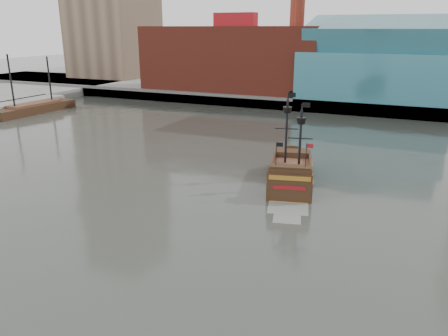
% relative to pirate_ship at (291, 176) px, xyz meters
% --- Properties ---
extents(ground, '(400.00, 400.00, 0.00)m').
position_rel_pirate_ship_xyz_m(ground, '(-6.53, -18.25, -0.97)').
color(ground, '#252722').
rests_on(ground, ground).
extents(promenade_far, '(220.00, 60.00, 2.00)m').
position_rel_pirate_ship_xyz_m(promenade_far, '(-6.53, 73.75, 0.03)').
color(promenade_far, slate).
rests_on(promenade_far, ground).
extents(seawall, '(220.00, 1.00, 2.60)m').
position_rel_pirate_ship_xyz_m(seawall, '(-6.53, 44.25, 0.33)').
color(seawall, '#4C4C49').
rests_on(seawall, ground).
extents(pirate_ship, '(7.43, 14.86, 10.68)m').
position_rel_pirate_ship_xyz_m(pirate_ship, '(0.00, 0.00, 0.00)').
color(pirate_ship, black).
rests_on(pirate_ship, ground).
extents(docked_vessel, '(5.26, 18.61, 12.51)m').
position_rel_pirate_ship_xyz_m(docked_vessel, '(-59.48, 20.95, -0.17)').
color(docked_vessel, black).
rests_on(docked_vessel, ground).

